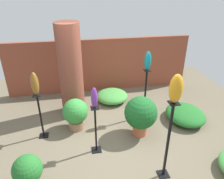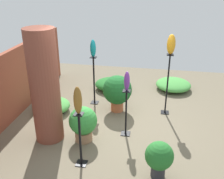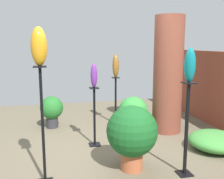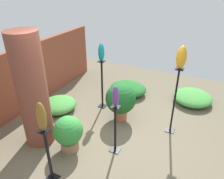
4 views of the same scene
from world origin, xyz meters
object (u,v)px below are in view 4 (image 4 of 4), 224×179
object	(u,v)px
pedestal_bronze	(49,158)
potted_plant_front_right	(68,132)
pedestal_violet	(115,132)
art_vase_violet	(116,97)
pedestal_amber	(174,104)
art_vase_bronze	(41,117)
art_vase_teal	(101,52)
pedestal_teal	(102,87)
art_vase_amber	(181,57)
potted_plant_mid_right	(121,100)
brick_pillar	(32,92)

from	to	relation	value
pedestal_bronze	potted_plant_front_right	world-z (taller)	pedestal_bronze
pedestal_bronze	pedestal_violet	xyz separation A→B (m)	(1.14, -0.68, -0.01)
art_vase_violet	potted_plant_front_right	xyz separation A→B (m)	(-0.38, 0.85, -0.84)
pedestal_amber	art_vase_bronze	size ratio (longest dim) A/B	3.04
pedestal_amber	art_vase_bronze	distance (m)	2.81
pedestal_amber	art_vase_teal	bearing A→B (deg)	83.39
pedestal_teal	art_vase_amber	size ratio (longest dim) A/B	2.77
art_vase_bronze	art_vase_amber	xyz separation A→B (m)	(2.27, -1.54, 0.45)
pedestal_amber	pedestal_violet	bearing A→B (deg)	142.97
pedestal_bronze	pedestal_amber	world-z (taller)	pedestal_amber
pedestal_violet	potted_plant_mid_right	bearing A→B (deg)	19.26
art_vase_teal	art_vase_bronze	bearing A→B (deg)	-171.69
brick_pillar	potted_plant_mid_right	world-z (taller)	brick_pillar
art_vase_violet	potted_plant_front_right	bearing A→B (deg)	114.37
pedestal_violet	art_vase_amber	xyz separation A→B (m)	(1.14, -0.86, 1.30)
potted_plant_mid_right	art_vase_amber	bearing A→B (deg)	-85.66
art_vase_violet	pedestal_bronze	bearing A→B (deg)	149.15
art_vase_violet	art_vase_teal	bearing A→B (deg)	37.53
art_vase_amber	art_vase_violet	bearing A→B (deg)	142.97
pedestal_bronze	art_vase_teal	xyz separation A→B (m)	(2.50, 0.36, 1.05)
potted_plant_front_right	potted_plant_mid_right	size ratio (longest dim) A/B	0.81
art_vase_bronze	pedestal_teal	bearing A→B (deg)	8.31
pedestal_bronze	art_vase_violet	size ratio (longest dim) A/B	2.55
art_vase_violet	art_vase_teal	xyz separation A→B (m)	(1.36, 1.04, 0.27)
pedestal_teal	potted_plant_mid_right	distance (m)	0.75
brick_pillar	pedestal_teal	bearing A→B (deg)	-17.17
pedestal_violet	potted_plant_mid_right	distance (m)	1.11
potted_plant_front_right	pedestal_teal	bearing A→B (deg)	6.38
pedestal_amber	art_vase_amber	distance (m)	1.06
art_vase_amber	pedestal_teal	bearing A→B (deg)	83.39
pedestal_bronze	potted_plant_front_right	bearing A→B (deg)	12.71
art_vase_bronze	potted_plant_front_right	world-z (taller)	art_vase_bronze
pedestal_bronze	art_vase_teal	size ratio (longest dim) A/B	2.37
pedestal_violet	art_vase_violet	bearing A→B (deg)	0.00
pedestal_teal	pedestal_amber	distance (m)	1.92
pedestal_violet	potted_plant_front_right	world-z (taller)	pedestal_violet
brick_pillar	potted_plant_mid_right	size ratio (longest dim) A/B	2.49
potted_plant_front_right	potted_plant_mid_right	bearing A→B (deg)	-18.68
brick_pillar	art_vase_bronze	xyz separation A→B (m)	(-0.71, -0.91, 0.14)
brick_pillar	art_vase_bronze	world-z (taller)	brick_pillar
pedestal_amber	art_vase_violet	world-z (taller)	pedestal_amber
pedestal_violet	art_vase_amber	size ratio (longest dim) A/B	2.24
pedestal_bronze	art_vase_teal	distance (m)	2.73
pedestal_violet	art_vase_amber	bearing A→B (deg)	-37.03
brick_pillar	potted_plant_mid_right	xyz separation A→B (m)	(1.47, -1.23, -0.63)
pedestal_violet	pedestal_amber	size ratio (longest dim) A/B	0.68
pedestal_amber	brick_pillar	bearing A→B (deg)	122.48
brick_pillar	art_vase_violet	size ratio (longest dim) A/B	5.61
potted_plant_front_right	art_vase_violet	bearing A→B (deg)	-65.63
pedestal_violet	art_vase_teal	distance (m)	2.01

